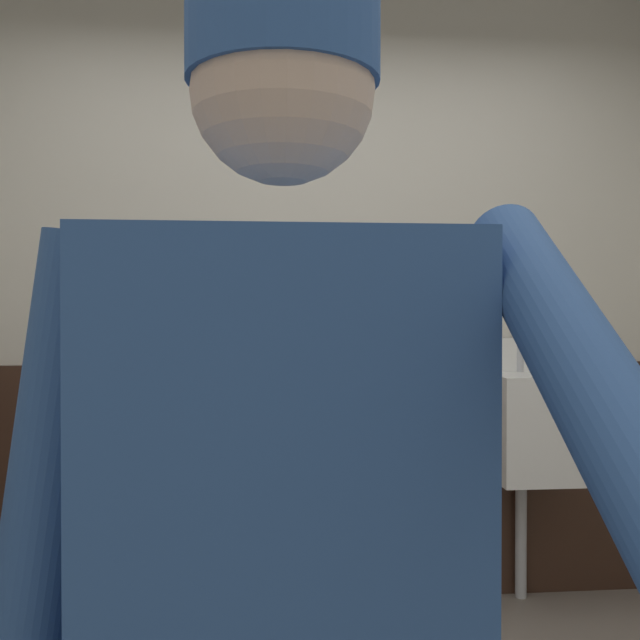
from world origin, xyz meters
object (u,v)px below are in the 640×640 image
Objects in this scene: urinal_right at (529,426)px; person at (283,551)px; urinal_left at (175,431)px; urinal_middle at (356,428)px.

person reaches higher than urinal_right.
urinal_middle is (0.75, 0.00, 0.00)m from urinal_left.
person reaches higher than urinal_middle.
urinal_middle is at bearing 180.00° from urinal_right.
urinal_left is 1.00× the size of urinal_right.
urinal_middle is 0.75× the size of person.
person is (-0.39, -2.07, 0.20)m from urinal_middle.
urinal_right is at bearing 0.00° from urinal_left.
urinal_left is 1.00× the size of urinal_middle.
urinal_left is 0.75× the size of person.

